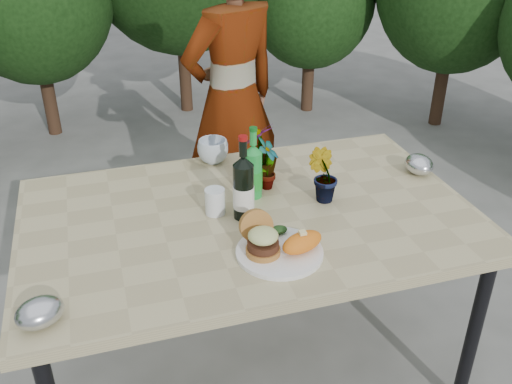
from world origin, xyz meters
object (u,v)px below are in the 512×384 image
object	(u,v)px
patio_table	(250,227)
person	(232,100)
dinner_plate	(279,252)
wine_bottle	(244,188)

from	to	relation	value
patio_table	person	xyz separation A→B (m)	(0.20, 1.01, 0.10)
dinner_plate	person	xyz separation A→B (m)	(0.18, 1.28, 0.04)
patio_table	dinner_plate	bearing A→B (deg)	-85.49
dinner_plate	wine_bottle	world-z (taller)	wine_bottle
patio_table	dinner_plate	size ratio (longest dim) A/B	5.71
dinner_plate	patio_table	bearing A→B (deg)	94.51
patio_table	dinner_plate	distance (m)	0.28
patio_table	person	bearing A→B (deg)	78.63
person	wine_bottle	bearing A→B (deg)	54.57
wine_bottle	person	size ratio (longest dim) A/B	0.19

